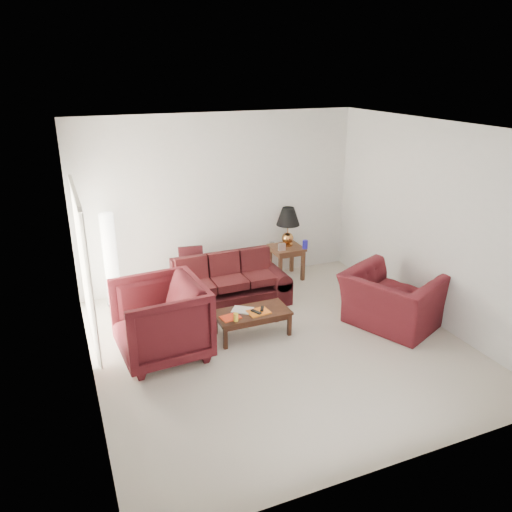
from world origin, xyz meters
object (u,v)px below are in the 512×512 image
at_px(floor_lamp, 111,260).
at_px(armchair_right, 392,300).
at_px(armchair_left, 160,320).
at_px(coffee_table, 252,323).
at_px(sofa, 228,283).
at_px(end_table, 286,262).

relative_size(floor_lamp, armchair_right, 1.22).
height_order(floor_lamp, armchair_left, floor_lamp).
bearing_deg(coffee_table, sofa, 74.51).
relative_size(armchair_right, coffee_table, 1.20).
xyz_separation_m(end_table, armchair_right, (0.66, -2.26, 0.12)).
relative_size(end_table, floor_lamp, 0.39).
bearing_deg(end_table, armchair_right, -73.71).
bearing_deg(armchair_right, end_table, -7.90).
xyz_separation_m(sofa, armchair_left, (-1.33, -1.09, 0.12)).
height_order(armchair_right, coffee_table, armchair_right).
distance_m(armchair_left, armchair_right, 3.41).
distance_m(sofa, armchair_right, 2.58).
height_order(end_table, armchair_right, armchair_right).
height_order(floor_lamp, armchair_right, floor_lamp).
xyz_separation_m(sofa, armchair_right, (2.05, -1.57, 0.02)).
bearing_deg(sofa, coffee_table, -86.84).
height_order(sofa, end_table, sofa).
relative_size(end_table, armchair_right, 0.47).
bearing_deg(sofa, floor_lamp, 159.49).
relative_size(sofa, coffee_table, 1.84).
bearing_deg(coffee_table, floor_lamp, 118.21).
relative_size(sofa, armchair_left, 1.70).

